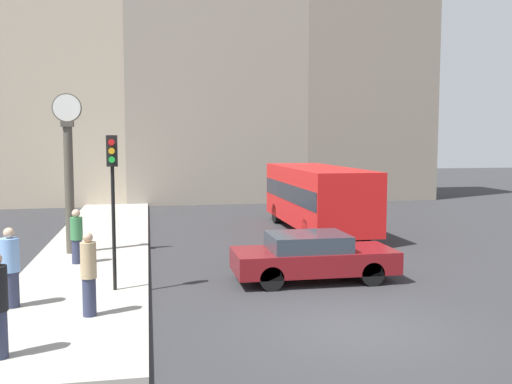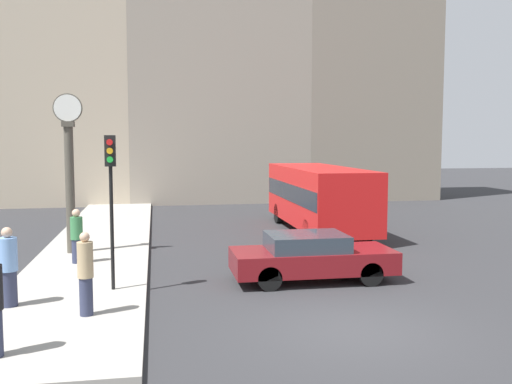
{
  "view_description": "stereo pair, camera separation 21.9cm",
  "coord_description": "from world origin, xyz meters",
  "px_view_note": "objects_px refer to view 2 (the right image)",
  "views": [
    {
      "loc": [
        -4.18,
        -10.81,
        3.87
      ],
      "look_at": [
        -0.73,
        7.36,
        2.17
      ],
      "focal_mm": 40.0,
      "sensor_mm": 36.0,
      "label": 1
    },
    {
      "loc": [
        -3.97,
        -10.85,
        3.87
      ],
      "look_at": [
        -0.73,
        7.36,
        2.17
      ],
      "focal_mm": 40.0,
      "sensor_mm": 36.0,
      "label": 2
    }
  ],
  "objects_px": {
    "pedestrian_tan_coat": "(86,274)",
    "pedestrian_blue_stripe": "(8,267)",
    "traffic_light_near": "(111,180)",
    "pedestrian_green_hoodie": "(77,236)",
    "sedan_car": "(311,257)",
    "bus_distant": "(318,195)",
    "street_clock": "(70,173)"
  },
  "relations": [
    {
      "from": "sedan_car",
      "to": "street_clock",
      "type": "xyz_separation_m",
      "value": [
        -6.93,
        4.47,
        2.1
      ]
    },
    {
      "from": "sedan_car",
      "to": "pedestrian_green_hoodie",
      "type": "xyz_separation_m",
      "value": [
        -6.54,
        2.79,
        0.29
      ]
    },
    {
      "from": "pedestrian_tan_coat",
      "to": "pedestrian_green_hoodie",
      "type": "xyz_separation_m",
      "value": [
        -0.88,
        5.39,
        -0.08
      ]
    },
    {
      "from": "traffic_light_near",
      "to": "pedestrian_blue_stripe",
      "type": "xyz_separation_m",
      "value": [
        -2.19,
        -1.07,
        -1.85
      ]
    },
    {
      "from": "sedan_car",
      "to": "pedestrian_green_hoodie",
      "type": "relative_size",
      "value": 2.68
    },
    {
      "from": "bus_distant",
      "to": "pedestrian_green_hoodie",
      "type": "height_order",
      "value": "bus_distant"
    },
    {
      "from": "traffic_light_near",
      "to": "pedestrian_tan_coat",
      "type": "height_order",
      "value": "traffic_light_near"
    },
    {
      "from": "bus_distant",
      "to": "pedestrian_tan_coat",
      "type": "bearing_deg",
      "value": -127.5
    },
    {
      "from": "pedestrian_tan_coat",
      "to": "pedestrian_green_hoodie",
      "type": "relative_size",
      "value": 1.09
    },
    {
      "from": "bus_distant",
      "to": "pedestrian_blue_stripe",
      "type": "distance_m",
      "value": 13.98
    },
    {
      "from": "traffic_light_near",
      "to": "pedestrian_green_hoodie",
      "type": "xyz_separation_m",
      "value": [
        -1.29,
        3.33,
        -1.92
      ]
    },
    {
      "from": "bus_distant",
      "to": "street_clock",
      "type": "xyz_separation_m",
      "value": [
        -9.51,
        -3.65,
        1.23
      ]
    },
    {
      "from": "traffic_light_near",
      "to": "pedestrian_green_hoodie",
      "type": "height_order",
      "value": "traffic_light_near"
    },
    {
      "from": "street_clock",
      "to": "pedestrian_blue_stripe",
      "type": "height_order",
      "value": "street_clock"
    },
    {
      "from": "traffic_light_near",
      "to": "pedestrian_blue_stripe",
      "type": "relative_size",
      "value": 2.14
    },
    {
      "from": "street_clock",
      "to": "sedan_car",
      "type": "bearing_deg",
      "value": -32.86
    },
    {
      "from": "sedan_car",
      "to": "street_clock",
      "type": "distance_m",
      "value": 8.51
    },
    {
      "from": "pedestrian_tan_coat",
      "to": "pedestrian_blue_stripe",
      "type": "relative_size",
      "value": 1.0
    },
    {
      "from": "pedestrian_tan_coat",
      "to": "street_clock",
      "type": "bearing_deg",
      "value": 100.17
    },
    {
      "from": "street_clock",
      "to": "pedestrian_green_hoodie",
      "type": "height_order",
      "value": "street_clock"
    },
    {
      "from": "sedan_car",
      "to": "traffic_light_near",
      "type": "bearing_deg",
      "value": -174.07
    },
    {
      "from": "pedestrian_tan_coat",
      "to": "pedestrian_blue_stripe",
      "type": "xyz_separation_m",
      "value": [
        -1.78,
        0.99,
        -0.02
      ]
    },
    {
      "from": "pedestrian_tan_coat",
      "to": "pedestrian_green_hoodie",
      "type": "height_order",
      "value": "pedestrian_tan_coat"
    },
    {
      "from": "pedestrian_green_hoodie",
      "to": "pedestrian_blue_stripe",
      "type": "bearing_deg",
      "value": -101.57
    },
    {
      "from": "bus_distant",
      "to": "traffic_light_near",
      "type": "bearing_deg",
      "value": -132.07
    },
    {
      "from": "bus_distant",
      "to": "traffic_light_near",
      "type": "xyz_separation_m",
      "value": [
        -7.83,
        -8.67,
        1.33
      ]
    },
    {
      "from": "traffic_light_near",
      "to": "pedestrian_green_hoodie",
      "type": "distance_m",
      "value": 4.05
    },
    {
      "from": "bus_distant",
      "to": "pedestrian_green_hoodie",
      "type": "xyz_separation_m",
      "value": [
        -9.12,
        -5.34,
        -0.59
      ]
    },
    {
      "from": "pedestrian_tan_coat",
      "to": "traffic_light_near",
      "type": "bearing_deg",
      "value": 78.76
    },
    {
      "from": "traffic_light_near",
      "to": "sedan_car",
      "type": "bearing_deg",
      "value": 5.93
    },
    {
      "from": "street_clock",
      "to": "pedestrian_tan_coat",
      "type": "bearing_deg",
      "value": -79.83
    },
    {
      "from": "sedan_car",
      "to": "pedestrian_tan_coat",
      "type": "bearing_deg",
      "value": -155.27
    }
  ]
}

